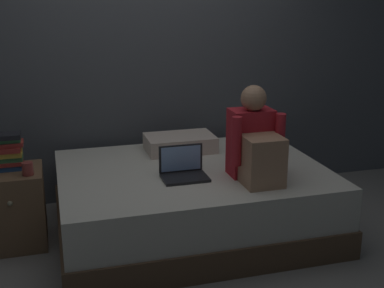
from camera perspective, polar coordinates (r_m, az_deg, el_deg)
name	(u,v)px	position (r m, az deg, el deg)	size (l,w,h in m)	color
ground_plane	(176,252)	(3.69, -1.76, -12.10)	(8.00, 8.00, 0.00)	gray
wall_back	(141,45)	(4.43, -5.80, 11.07)	(5.60, 0.10, 2.70)	#4C4F54
bed	(192,200)	(3.88, -0.01, -6.36)	(2.00, 1.50, 0.52)	brown
nightstand	(14,208)	(3.91, -19.49, -6.79)	(0.44, 0.46, 0.57)	brown
person_sitting	(255,144)	(3.53, 7.16, -0.04)	(0.39, 0.44, 0.66)	#B21E28
laptop	(183,170)	(3.59, -0.99, -2.92)	(0.32, 0.23, 0.22)	black
pillow	(180,143)	(4.19, -1.37, 0.11)	(0.56, 0.36, 0.13)	beige
book_stack	(7,151)	(3.81, -20.19, -0.76)	(0.24, 0.17, 0.27)	#284C84
mug	(28,169)	(3.67, -18.05, -2.67)	(0.08, 0.08, 0.09)	#933833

